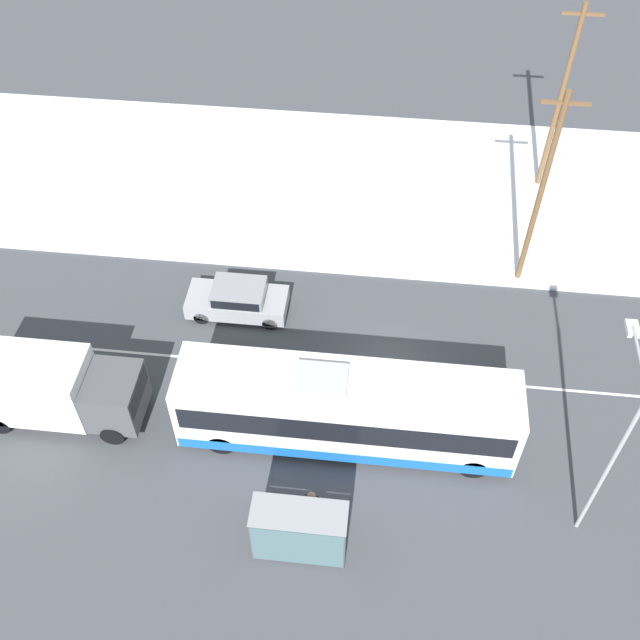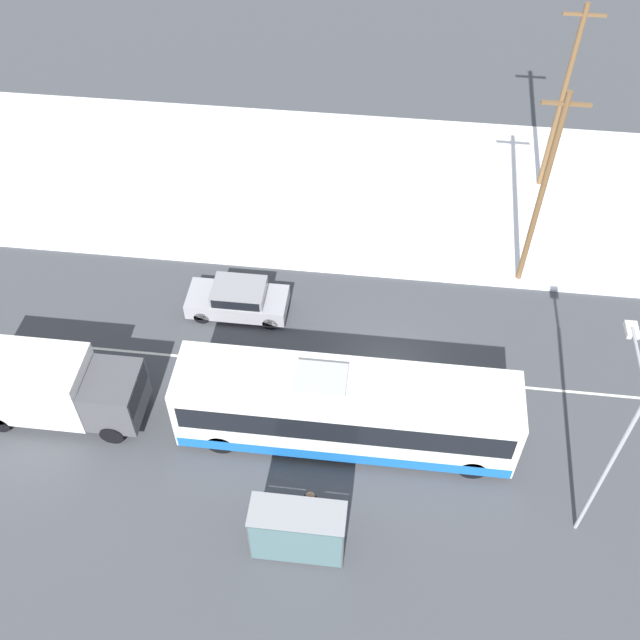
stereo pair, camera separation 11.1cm
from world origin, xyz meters
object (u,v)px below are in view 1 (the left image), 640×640
box_truck (46,387)px  streetlamp (616,433)px  pedestrian_at_stop (312,504)px  bus_shelter (298,532)px  utility_pole_roadside (541,192)px  sedan_car (238,298)px  utility_pole_snowlot (560,99)px  city_bus (346,410)px

box_truck → streetlamp: 19.53m
pedestrian_at_stop → bus_shelter: bearing=-101.9°
pedestrian_at_stop → utility_pole_roadside: size_ratio=0.19×
utility_pole_roadside → sedan_car: bearing=-164.4°
sedan_car → utility_pole_snowlot: size_ratio=0.45×
pedestrian_at_stop → bus_shelter: bus_shelter is taller
utility_pole_roadside → utility_pole_snowlot: bearing=78.2°
sedan_car → bus_shelter: (3.94, -10.58, 0.87)m
city_bus → pedestrian_at_stop: bearing=-103.3°
sedan_car → utility_pole_snowlot: (13.41, 10.25, 4.08)m
pedestrian_at_stop → utility_pole_roadside: 15.27m
sedan_car → pedestrian_at_stop: size_ratio=2.32×
sedan_car → bus_shelter: bus_shelter is taller
box_truck → utility_pole_roadside: size_ratio=0.72×
bus_shelter → utility_pole_snowlot: 23.10m
box_truck → sedan_car: (5.97, 5.93, -0.83)m
sedan_car → utility_pole_roadside: bearing=-164.4°
pedestrian_at_stop → streetlamp: (8.97, 1.33, 3.72)m
box_truck → bus_shelter: (9.92, -4.65, 0.04)m
city_bus → utility_pole_snowlot: utility_pole_snowlot is taller
city_bus → pedestrian_at_stop: 3.66m
box_truck → sedan_car: box_truck is taller
sedan_car → bus_shelter: 11.32m
box_truck → pedestrian_at_stop: bearing=-18.2°
city_bus → box_truck: (-11.02, -0.17, -0.04)m
city_bus → pedestrian_at_stop: (-0.83, -3.52, -0.56)m
box_truck → utility_pole_snowlot: size_ratio=0.72×
sedan_car → city_bus: bearing=131.2°
bus_shelter → utility_pole_roadside: size_ratio=0.33×
sedan_car → pedestrian_at_stop: (4.22, -9.28, 0.31)m
utility_pole_roadside → utility_pole_snowlot: (1.45, 6.92, 0.01)m
pedestrian_at_stop → utility_pole_roadside: bearing=58.5°
city_bus → bus_shelter: 4.94m
streetlamp → utility_pole_roadside: 11.35m
box_truck → bus_shelter: box_truck is taller
utility_pole_roadside → box_truck: bearing=-152.7°
streetlamp → utility_pole_roadside: bearing=96.2°
sedan_car → utility_pole_snowlot: bearing=-142.6°
bus_shelter → utility_pole_snowlot: (9.47, 20.83, 3.20)m
city_bus → streetlamp: streetlamp is taller
utility_pole_snowlot → sedan_car: bearing=-142.6°
bus_shelter → utility_pole_roadside: 16.37m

